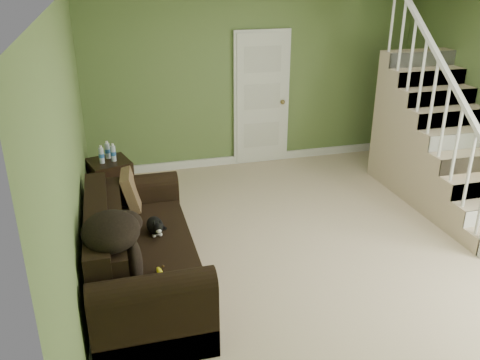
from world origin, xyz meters
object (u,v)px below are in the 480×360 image
sofa (138,257)px  cat (155,226)px  side_table (111,181)px  banana (160,273)px

sofa → cat: bearing=39.2°
side_table → banana: size_ratio=4.66×
banana → cat: bearing=79.0°
cat → banana: bearing=-98.8°
side_table → cat: 1.91m
sofa → banana: sofa is taller
sofa → side_table: size_ratio=2.76×
banana → side_table: bearing=90.0°
sofa → cat: (0.19, 0.16, 0.22)m
side_table → banana: side_table is taller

